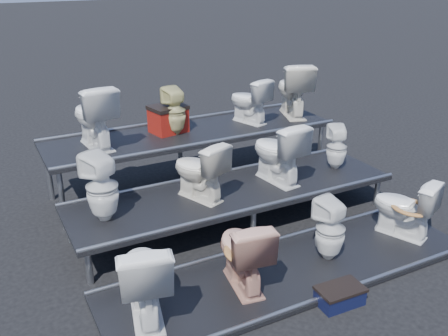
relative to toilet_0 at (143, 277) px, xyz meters
name	(u,v)px	position (x,y,z in m)	size (l,w,h in m)	color
ground	(234,222)	(1.65, 1.30, -0.49)	(80.00, 80.00, 0.00)	black
tier_front	(291,271)	(1.65, 0.00, -0.46)	(4.20, 1.20, 0.06)	black
tier_mid	(234,206)	(1.65, 1.30, -0.26)	(4.20, 1.20, 0.46)	black
tier_back	(193,159)	(1.65, 2.60, -0.06)	(4.20, 1.20, 0.86)	black
toilet_0	(143,277)	(0.00, 0.00, 0.00)	(0.48, 0.84, 0.86)	white
toilet_1	(243,251)	(1.04, 0.00, -0.03)	(0.44, 0.77, 0.79)	tan
toilet_2	(330,229)	(2.15, 0.00, -0.07)	(0.32, 0.33, 0.72)	white
toilet_3	(404,207)	(3.25, 0.00, -0.06)	(0.41, 0.73, 0.74)	white
toilet_4	(102,187)	(-0.01, 1.30, 0.37)	(0.35, 0.36, 0.79)	white
toilet_5	(199,170)	(1.16, 1.30, 0.34)	(0.41, 0.72, 0.73)	silver
toilet_6	(278,152)	(2.28, 1.30, 0.38)	(0.46, 0.80, 0.82)	white
toilet_7	(337,147)	(3.26, 1.30, 0.28)	(0.28, 0.28, 0.62)	white
toilet_8	(94,116)	(0.27, 2.60, 0.79)	(0.47, 0.83, 0.84)	white
toilet_9	(175,111)	(1.40, 2.60, 0.71)	(0.30, 0.31, 0.67)	#CEC680
toilet_10	(249,100)	(2.60, 2.60, 0.71)	(0.38, 0.67, 0.68)	white
toilet_11	(293,89)	(3.40, 2.60, 0.80)	(0.48, 0.84, 0.85)	silver
red_crate	(168,121)	(1.34, 2.73, 0.54)	(0.47, 0.38, 0.34)	maroon
step_stool	(340,297)	(1.78, -0.65, -0.41)	(0.45, 0.27, 0.16)	black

